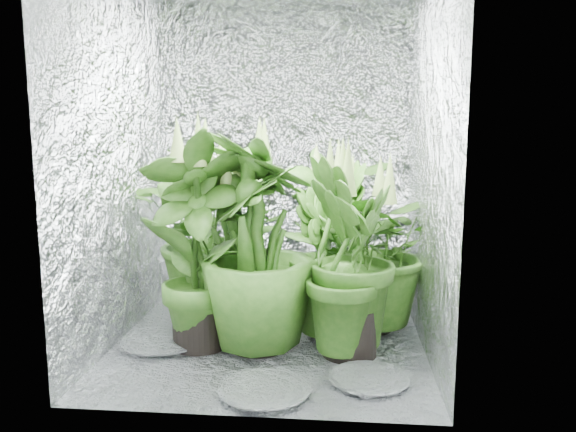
# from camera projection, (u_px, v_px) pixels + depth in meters

# --- Properties ---
(ground) EXTENTS (1.60, 1.60, 0.00)m
(ground) POSITION_uv_depth(u_px,v_px,m) (270.00, 340.00, 2.99)
(ground) COLOR silver
(ground) RESTS_ON ground
(walls) EXTENTS (1.62, 1.62, 2.00)m
(walls) POSITION_uv_depth(u_px,v_px,m) (269.00, 152.00, 2.84)
(walls) COLOR silver
(walls) RESTS_ON ground
(plant_a) EXTENTS (1.11, 1.11, 1.08)m
(plant_a) POSITION_uv_depth(u_px,v_px,m) (219.00, 234.00, 3.25)
(plant_a) COLOR black
(plant_a) RESTS_ON ground
(plant_b) EXTENTS (0.71, 0.71, 1.05)m
(plant_b) POSITION_uv_depth(u_px,v_px,m) (326.00, 230.00, 3.51)
(plant_b) COLOR black
(plant_b) RESTS_ON ground
(plant_c) EXTENTS (0.63, 0.63, 1.00)m
(plant_c) POSITION_uv_depth(u_px,v_px,m) (330.00, 250.00, 3.04)
(plant_c) COLOR black
(plant_c) RESTS_ON ground
(plant_d) EXTENTS (0.85, 0.85, 1.17)m
(plant_d) POSITION_uv_depth(u_px,v_px,m) (257.00, 244.00, 2.81)
(plant_d) COLOR black
(plant_d) RESTS_ON ground
(plant_e) EXTENTS (0.91, 0.91, 0.98)m
(plant_e) POSITION_uv_depth(u_px,v_px,m) (370.00, 248.00, 3.11)
(plant_e) COLOR black
(plant_e) RESTS_ON ground
(plant_f) EXTENTS (0.80, 0.80, 1.19)m
(plant_f) POSITION_uv_depth(u_px,v_px,m) (198.00, 241.00, 2.83)
(plant_f) COLOR black
(plant_f) RESTS_ON ground
(plant_g) EXTENTS (0.61, 0.61, 1.06)m
(plant_g) POSITION_uv_depth(u_px,v_px,m) (351.00, 259.00, 2.73)
(plant_g) COLOR black
(plant_g) RESTS_ON ground
(plant_h) EXTENTS (0.60, 0.60, 1.01)m
(plant_h) POSITION_uv_depth(u_px,v_px,m) (230.00, 250.00, 3.04)
(plant_h) COLOR black
(plant_h) RESTS_ON ground
(circulation_fan) EXTENTS (0.13, 0.28, 0.32)m
(circulation_fan) POSITION_uv_depth(u_px,v_px,m) (380.00, 286.00, 3.53)
(circulation_fan) COLOR black
(circulation_fan) RESTS_ON ground
(plant_label) EXTENTS (0.05, 0.05, 0.07)m
(plant_label) POSITION_uv_depth(u_px,v_px,m) (362.00, 299.00, 2.73)
(plant_label) COLOR white
(plant_label) RESTS_ON plant_g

